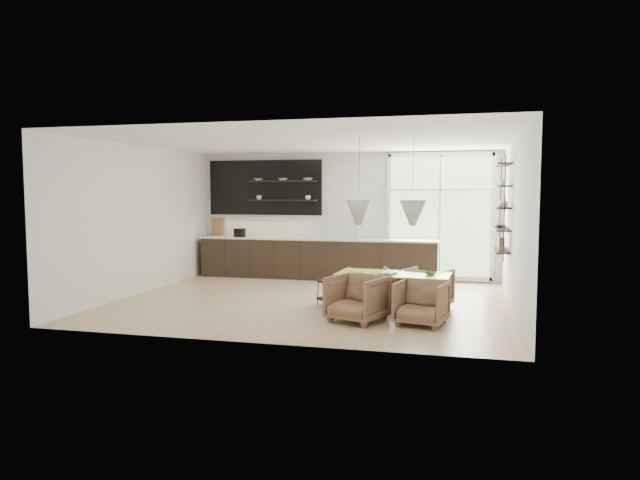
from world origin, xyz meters
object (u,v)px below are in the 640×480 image
(dining_table, at_px, (393,276))
(armchair_front_right, at_px, (421,303))
(armchair_front_left, at_px, (357,298))
(armchair_back_right, at_px, (426,288))
(armchair_back_left, at_px, (370,286))
(wire_stool, at_px, (326,289))

(dining_table, xyz_separation_m, armchair_front_right, (0.51, -0.73, -0.29))
(dining_table, height_order, armchair_front_left, armchair_front_left)
(dining_table, distance_m, armchair_front_left, 0.91)
(armchair_back_right, xyz_separation_m, armchair_front_right, (0.00, -1.27, -0.01))
(armchair_back_left, distance_m, armchair_front_left, 1.38)
(dining_table, xyz_separation_m, wire_stool, (-1.21, 0.35, -0.33))
(armchair_back_left, relative_size, armchair_back_right, 0.95)
(armchair_back_left, height_order, armchair_back_right, armchair_back_right)
(armchair_back_right, relative_size, armchair_front_left, 0.96)
(armchair_front_right, height_order, wire_stool, armchair_front_right)
(armchair_back_left, height_order, armchair_front_right, armchair_front_right)
(armchair_front_left, distance_m, armchair_front_right, 0.97)
(dining_table, bearing_deg, wire_stool, 166.84)
(dining_table, xyz_separation_m, armchair_back_left, (-0.49, 0.64, -0.29))
(wire_stool, bearing_deg, armchair_front_right, -32.15)
(armchair_back_left, xyz_separation_m, armchair_back_right, (1.00, -0.10, 0.02))
(armchair_back_right, height_order, armchair_front_right, armchair_back_right)
(armchair_back_left, bearing_deg, wire_stool, 3.60)
(dining_table, height_order, armchair_front_right, armchair_front_right)
(dining_table, bearing_deg, armchair_front_left, -118.92)
(armchair_front_left, xyz_separation_m, armchair_front_right, (0.97, 0.01, -0.03))
(wire_stool, bearing_deg, armchair_back_right, 6.16)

